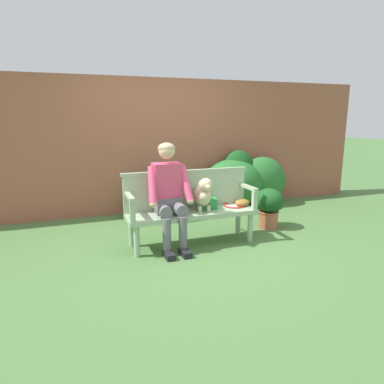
{
  "coord_description": "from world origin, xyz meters",
  "views": [
    {
      "loc": [
        -1.43,
        -3.94,
        1.61
      ],
      "look_at": [
        0.0,
        0.0,
        0.69
      ],
      "focal_mm": 32.05,
      "sensor_mm": 36.0,
      "label": 1
    }
  ],
  "objects_px": {
    "dog_on_bench": "(203,194)",
    "tennis_racket": "(233,205)",
    "baseball_glove": "(242,203)",
    "person_seated": "(169,192)",
    "sports_bag": "(205,203)",
    "garden_bench": "(192,216)",
    "potted_plant": "(269,205)"
  },
  "relations": [
    {
      "from": "dog_on_bench",
      "to": "tennis_racket",
      "type": "bearing_deg",
      "value": 14.26
    },
    {
      "from": "tennis_racket",
      "to": "baseball_glove",
      "type": "height_order",
      "value": "baseball_glove"
    },
    {
      "from": "person_seated",
      "to": "sports_bag",
      "type": "distance_m",
      "value": 0.56
    },
    {
      "from": "garden_bench",
      "to": "baseball_glove",
      "type": "bearing_deg",
      "value": 1.7
    },
    {
      "from": "garden_bench",
      "to": "potted_plant",
      "type": "distance_m",
      "value": 1.32
    },
    {
      "from": "baseball_glove",
      "to": "garden_bench",
      "type": "bearing_deg",
      "value": 160.65
    },
    {
      "from": "dog_on_bench",
      "to": "baseball_glove",
      "type": "bearing_deg",
      "value": 6.3
    },
    {
      "from": "dog_on_bench",
      "to": "potted_plant",
      "type": "height_order",
      "value": "dog_on_bench"
    },
    {
      "from": "dog_on_bench",
      "to": "potted_plant",
      "type": "bearing_deg",
      "value": 14.12
    },
    {
      "from": "garden_bench",
      "to": "person_seated",
      "type": "xyz_separation_m",
      "value": [
        -0.31,
        -0.01,
        0.34
      ]
    },
    {
      "from": "garden_bench",
      "to": "tennis_racket",
      "type": "height_order",
      "value": "tennis_racket"
    },
    {
      "from": "dog_on_bench",
      "to": "garden_bench",
      "type": "bearing_deg",
      "value": 161.27
    },
    {
      "from": "dog_on_bench",
      "to": "sports_bag",
      "type": "xyz_separation_m",
      "value": [
        0.08,
        0.11,
        -0.15
      ]
    },
    {
      "from": "dog_on_bench",
      "to": "tennis_racket",
      "type": "distance_m",
      "value": 0.55
    },
    {
      "from": "baseball_glove",
      "to": "potted_plant",
      "type": "bearing_deg",
      "value": 0.76
    },
    {
      "from": "dog_on_bench",
      "to": "sports_bag",
      "type": "relative_size",
      "value": 1.6
    },
    {
      "from": "tennis_racket",
      "to": "sports_bag",
      "type": "xyz_separation_m",
      "value": [
        -0.41,
        -0.01,
        0.06
      ]
    },
    {
      "from": "baseball_glove",
      "to": "potted_plant",
      "type": "xyz_separation_m",
      "value": [
        0.57,
        0.23,
        -0.14
      ]
    },
    {
      "from": "person_seated",
      "to": "sports_bag",
      "type": "xyz_separation_m",
      "value": [
        0.52,
        0.07,
        -0.21
      ]
    },
    {
      "from": "garden_bench",
      "to": "dog_on_bench",
      "type": "distance_m",
      "value": 0.31
    },
    {
      "from": "tennis_racket",
      "to": "sports_bag",
      "type": "bearing_deg",
      "value": -178.04
    },
    {
      "from": "garden_bench",
      "to": "tennis_racket",
      "type": "bearing_deg",
      "value": 7.35
    },
    {
      "from": "person_seated",
      "to": "dog_on_bench",
      "type": "bearing_deg",
      "value": -4.88
    },
    {
      "from": "person_seated",
      "to": "dog_on_bench",
      "type": "height_order",
      "value": "person_seated"
    },
    {
      "from": "baseball_glove",
      "to": "tennis_racket",
      "type": "bearing_deg",
      "value": 130.93
    },
    {
      "from": "garden_bench",
      "to": "sports_bag",
      "type": "relative_size",
      "value": 5.93
    },
    {
      "from": "potted_plant",
      "to": "person_seated",
      "type": "bearing_deg",
      "value": -170.94
    },
    {
      "from": "garden_bench",
      "to": "potted_plant",
      "type": "relative_size",
      "value": 2.81
    },
    {
      "from": "tennis_racket",
      "to": "potted_plant",
      "type": "xyz_separation_m",
      "value": [
        0.68,
        0.17,
        -0.1
      ]
    },
    {
      "from": "person_seated",
      "to": "potted_plant",
      "type": "height_order",
      "value": "person_seated"
    },
    {
      "from": "garden_bench",
      "to": "sports_bag",
      "type": "bearing_deg",
      "value": 17.47
    },
    {
      "from": "dog_on_bench",
      "to": "sports_bag",
      "type": "distance_m",
      "value": 0.2
    }
  ]
}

